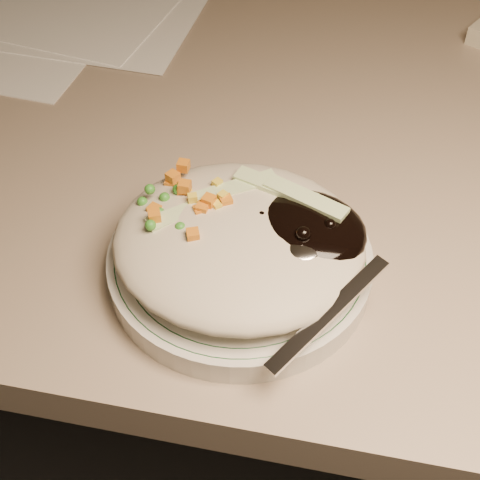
# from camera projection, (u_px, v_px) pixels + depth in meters

# --- Properties ---
(desk) EXTENTS (1.40, 0.70, 0.74)m
(desk) POSITION_uv_depth(u_px,v_px,m) (332.00, 255.00, 0.82)
(desk) COLOR gray
(desk) RESTS_ON ground
(plate) EXTENTS (0.21, 0.21, 0.02)m
(plate) POSITION_uv_depth(u_px,v_px,m) (240.00, 262.00, 0.53)
(plate) COLOR silver
(plate) RESTS_ON desk
(plate_rim) EXTENTS (0.20, 0.20, 0.00)m
(plate_rim) POSITION_uv_depth(u_px,v_px,m) (240.00, 254.00, 0.52)
(plate_rim) COLOR #144723
(plate_rim) RESTS_ON plate
(meal) EXTENTS (0.21, 0.19, 0.05)m
(meal) POSITION_uv_depth(u_px,v_px,m) (245.00, 236.00, 0.51)
(meal) COLOR #B0A78F
(meal) RESTS_ON plate
(papers) EXTENTS (0.41, 0.33, 0.00)m
(papers) POSITION_uv_depth(u_px,v_px,m) (37.00, 15.00, 0.82)
(papers) COLOR white
(papers) RESTS_ON desk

